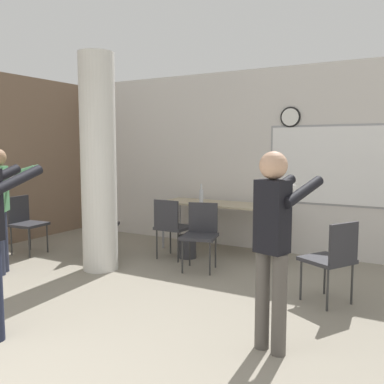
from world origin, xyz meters
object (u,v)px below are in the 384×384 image
object	(u,v)px
chair_near_pillar	(98,221)
person_playing_side	(274,235)
chair_mid_room	(333,256)
chair_by_left_wall	(25,220)
chair_table_front	(201,231)
folding_table	(220,206)
bottle_on_table	(201,196)
person_watching_back	(1,201)
chair_table_left	(171,224)

from	to	relation	value
chair_near_pillar	person_playing_side	distance (m)	3.65
chair_mid_room	chair_by_left_wall	bearing A→B (deg)	-178.48
chair_table_front	chair_by_left_wall	bearing A→B (deg)	-167.90
chair_by_left_wall	person_playing_side	bearing A→B (deg)	-14.86
folding_table	person_playing_side	world-z (taller)	person_playing_side
chair_mid_room	chair_near_pillar	bearing A→B (deg)	174.43
bottle_on_table	chair_by_left_wall	distance (m)	2.70
chair_near_pillar	chair_mid_room	bearing A→B (deg)	-5.57
chair_by_left_wall	bottle_on_table	bearing A→B (deg)	33.04
person_watching_back	chair_by_left_wall	bearing A→B (deg)	126.16
chair_mid_room	person_watching_back	xyz separation A→B (m)	(-3.87, -0.96, 0.43)
chair_mid_room	person_watching_back	distance (m)	4.01
chair_table_left	chair_by_left_wall	bearing A→B (deg)	-158.86
folding_table	chair_table_front	bearing A→B (deg)	-78.66
person_watching_back	chair_table_left	bearing A→B (deg)	47.97
folding_table	person_playing_side	size ratio (longest dim) A/B	1.18
person_playing_side	folding_table	bearing A→B (deg)	123.28
folding_table	chair_mid_room	bearing A→B (deg)	-36.24
folding_table	chair_table_left	distance (m)	0.88
chair_near_pillar	person_playing_side	bearing A→B (deg)	-26.10
chair_table_left	person_playing_side	xyz separation A→B (m)	(2.18, -1.95, 0.42)
chair_table_left	chair_mid_room	size ratio (longest dim) A/B	1.00
folding_table	chair_near_pillar	distance (m)	1.86
chair_table_front	person_playing_side	bearing A→B (deg)	-47.42
chair_by_left_wall	chair_mid_room	size ratio (longest dim) A/B	1.00
chair_table_front	chair_near_pillar	distance (m)	1.68
chair_by_left_wall	chair_table_left	distance (m)	2.25
folding_table	chair_by_left_wall	bearing A→B (deg)	-147.96
chair_table_left	person_playing_side	world-z (taller)	person_playing_side
chair_by_left_wall	chair_mid_room	bearing A→B (deg)	1.52
person_watching_back	person_playing_side	xyz separation A→B (m)	(3.67, -0.30, -0.00)
chair_table_left	chair_near_pillar	size ratio (longest dim) A/B	1.00
chair_table_left	chair_table_front	xyz separation A→B (m)	(0.61, -0.23, 0.00)
chair_by_left_wall	chair_table_front	xyz separation A→B (m)	(2.71, 0.58, 0.00)
chair_by_left_wall	person_watching_back	world-z (taller)	person_watching_back
bottle_on_table	chair_table_left	xyz separation A→B (m)	(-0.14, -0.65, -0.36)
chair_by_left_wall	person_playing_side	xyz separation A→B (m)	(4.28, -1.14, 0.42)
chair_table_front	bottle_on_table	bearing A→B (deg)	117.96
chair_table_front	person_watching_back	distance (m)	2.56
chair_table_left	person_playing_side	size ratio (longest dim) A/B	0.55
chair_table_front	person_playing_side	size ratio (longest dim) A/B	0.55
chair_by_left_wall	person_watching_back	size ratio (longest dim) A/B	0.55
chair_table_left	chair_table_front	bearing A→B (deg)	-20.95
chair_table_left	chair_near_pillar	distance (m)	1.13
chair_table_front	chair_near_pillar	size ratio (longest dim) A/B	1.00
folding_table	person_watching_back	xyz separation A→B (m)	(-1.89, -2.41, 0.23)
chair_mid_room	chair_table_left	bearing A→B (deg)	163.81
chair_table_left	person_watching_back	bearing A→B (deg)	-132.03
folding_table	person_watching_back	size ratio (longest dim) A/B	1.18
chair_table_front	chair_mid_room	world-z (taller)	same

